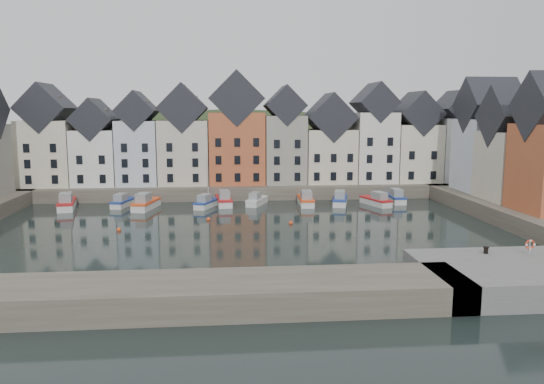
{
  "coord_description": "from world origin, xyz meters",
  "views": [
    {
      "loc": [
        -1.89,
        -57.27,
        13.53
      ],
      "look_at": [
        3.8,
        6.0,
        3.8
      ],
      "focal_mm": 35.0,
      "sensor_mm": 36.0,
      "label": 1
    }
  ],
  "objects": [
    {
      "name": "life_ring_post",
      "position": [
        22.53,
        -17.8,
        2.86
      ],
      "size": [
        0.8,
        0.17,
        1.3
      ],
      "color": "gray",
      "rests_on": "near_quay"
    },
    {
      "name": "boat_c",
      "position": [
        -12.93,
        16.72,
        0.77
      ],
      "size": [
        3.46,
        7.0,
        2.58
      ],
      "rotation": [
        0.0,
        0.0,
        -0.21
      ],
      "color": "silver",
      "rests_on": "ground"
    },
    {
      "name": "ground",
      "position": [
        0.0,
        0.0,
        0.0
      ],
      "size": [
        260.0,
        260.0,
        0.0
      ],
      "primitive_type": "plane",
      "color": "black",
      "rests_on": "ground"
    },
    {
      "name": "mooring_bollard",
      "position": [
        19.31,
        -16.95,
        2.31
      ],
      "size": [
        0.48,
        0.48,
        0.56
      ],
      "color": "black",
      "rests_on": "near_quay"
    },
    {
      "name": "boat_g",
      "position": [
        9.77,
        17.74,
        0.73
      ],
      "size": [
        2.28,
        6.47,
        2.45
      ],
      "rotation": [
        0.0,
        0.0,
        -0.05
      ],
      "color": "silver",
      "rests_on": "ground"
    },
    {
      "name": "boat_b",
      "position": [
        -16.5,
        18.94,
        0.64
      ],
      "size": [
        2.92,
        5.8,
        2.13
      ],
      "rotation": [
        0.0,
        0.0,
        -0.22
      ],
      "color": "silver",
      "rests_on": "ground"
    },
    {
      "name": "hillside",
      "position": [
        0.02,
        56.0,
        -17.96
      ],
      "size": [
        153.6,
        70.4,
        64.0
      ],
      "color": "#213118",
      "rests_on": "ground"
    },
    {
      "name": "boat_e",
      "position": [
        -2.07,
        18.75,
        0.74
      ],
      "size": [
        2.59,
        6.67,
        2.5
      ],
      "rotation": [
        0.0,
        0.0,
        0.09
      ],
      "color": "silver",
      "rests_on": "ground"
    },
    {
      "name": "far_quay",
      "position": [
        0.0,
        30.0,
        1.0
      ],
      "size": [
        90.0,
        16.0,
        2.0
      ],
      "primitive_type": "cube",
      "color": "#53483F",
      "rests_on": "ground"
    },
    {
      "name": "boat_j",
      "position": [
        23.41,
        19.01,
        0.7
      ],
      "size": [
        1.9,
        6.1,
        2.34
      ],
      "rotation": [
        0.0,
        0.0,
        0.0
      ],
      "color": "silver",
      "rests_on": "ground"
    },
    {
      "name": "boat_a",
      "position": [
        -23.91,
        17.66,
        0.78
      ],
      "size": [
        3.35,
        7.06,
        2.61
      ],
      "rotation": [
        0.0,
        0.0,
        0.19
      ],
      "color": "silver",
      "rests_on": "ground"
    },
    {
      "name": "boat_d",
      "position": [
        -4.56,
        17.24,
        0.7
      ],
      "size": [
        3.72,
        5.85,
        10.72
      ],
      "rotation": [
        0.0,
        0.0,
        -0.39
      ],
      "color": "silver",
      "rests_on": "ground"
    },
    {
      "name": "boat_i",
      "position": [
        19.95,
        16.67,
        0.68
      ],
      "size": [
        3.59,
        6.19,
        2.27
      ],
      "rotation": [
        0.0,
        0.0,
        0.32
      ],
      "color": "silver",
      "rests_on": "ground"
    },
    {
      "name": "near_quay",
      "position": [
        22.0,
        -20.0,
        1.0
      ],
      "size": [
        18.0,
        10.0,
        2.0
      ],
      "primitive_type": "cube",
      "color": "#60605E",
      "rests_on": "ground"
    },
    {
      "name": "boat_f",
      "position": [
        2.68,
        18.67,
        0.63
      ],
      "size": [
        3.67,
        5.79,
        2.13
      ],
      "rotation": [
        0.0,
        0.0,
        -0.38
      ],
      "color": "silver",
      "rests_on": "ground"
    },
    {
      "name": "mooring_buoys",
      "position": [
        -4.0,
        5.33,
        0.15
      ],
      "size": [
        20.5,
        5.5,
        0.5
      ],
      "color": "#ED4B1B",
      "rests_on": "ground"
    },
    {
      "name": "right_terrace",
      "position": [
        36.0,
        8.07,
        8.91
      ],
      "size": [
        8.3,
        24.25,
        16.36
      ],
      "color": "silver",
      "rests_on": "right_quay"
    },
    {
      "name": "near_wall",
      "position": [
        -10.0,
        -22.0,
        1.0
      ],
      "size": [
        50.0,
        6.0,
        2.0
      ],
      "primitive_type": "cube",
      "color": "#53483F",
      "rests_on": "ground"
    },
    {
      "name": "boat_h",
      "position": [
        14.83,
        17.71,
        0.71
      ],
      "size": [
        3.47,
        6.51,
        2.39
      ],
      "rotation": [
        0.0,
        0.0,
        -0.26
      ],
      "color": "silver",
      "rests_on": "ground"
    },
    {
      "name": "far_terrace",
      "position": [
        3.21,
        28.0,
        8.88
      ],
      "size": [
        72.37,
        8.16,
        17.78
      ],
      "color": "#ECE2C6",
      "rests_on": "far_quay"
    }
  ]
}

